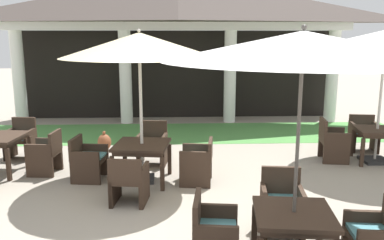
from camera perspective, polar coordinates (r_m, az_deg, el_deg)
name	(u,v)px	position (r m, az deg, el deg)	size (l,w,h in m)	color
ground_plane	(184,237)	(5.73, -1.18, -16.10)	(60.00, 60.00, 0.00)	#9E9384
background_pavilion	(178,11)	(12.68, -2.05, 15.10)	(10.93, 2.45, 4.48)	white
lawn_strip	(179,133)	(11.40, -1.87, -1.82)	(12.73, 2.48, 0.01)	#519347
patio_table_near_foreground	(377,134)	(9.53, 24.63, -1.77)	(0.97, 0.97, 0.73)	#38281E
patio_chair_near_foreground_north	(363,134)	(10.42, 23.01, -1.77)	(0.68, 0.64, 0.83)	#38281E
patio_chair_near_foreground_west	(332,141)	(9.32, 19.15, -2.87)	(0.64, 0.70, 0.92)	#38281E
patio_table_mid_left	(293,220)	(4.87, 14.12, -13.52)	(0.98, 0.98, 0.73)	#38281E
patio_umbrella_mid_left	(303,48)	(4.42, 15.37, 9.78)	(2.99, 2.99, 2.79)	#2D2D2D
patio_chair_mid_left_east	(374,240)	(5.19, 24.30, -15.17)	(0.56, 0.63, 0.88)	#38281E
patio_chair_mid_left_north	(282,205)	(5.78, 12.56, -11.64)	(0.63, 0.64, 0.89)	#38281E
patio_chair_mid_left_west	(213,234)	(4.90, 3.00, -15.77)	(0.58, 0.70, 0.87)	#38281E
patio_table_mid_right	(142,148)	(7.57, -7.07, -4.00)	(1.09, 1.09, 0.73)	#38281E
patio_umbrella_mid_right	(139,46)	(7.29, -7.44, 10.33)	(2.79, 2.79, 2.80)	#2D2D2D
patio_chair_mid_right_south	(129,180)	(6.68, -8.89, -8.40)	(0.62, 0.65, 0.82)	#38281E
patio_chair_mid_right_north	(153,145)	(8.62, -5.58, -3.53)	(0.65, 0.60, 0.90)	#38281E
patio_chair_mid_right_west	(88,160)	(7.92, -14.48, -5.42)	(0.64, 0.68, 0.82)	#38281E
patio_chair_mid_right_east	(198,162)	(7.49, 0.85, -5.91)	(0.64, 0.67, 0.82)	#38281E
patio_chair_far_back_north	(21,140)	(9.78, -22.99, -2.59)	(0.60, 0.60, 0.88)	#38281E
patio_chair_far_back_east	(46,153)	(8.50, -19.91, -4.45)	(0.59, 0.61, 0.86)	#38281E
terracotta_urn	(104,142)	(9.89, -12.24, -3.05)	(0.32, 0.32, 0.47)	brown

